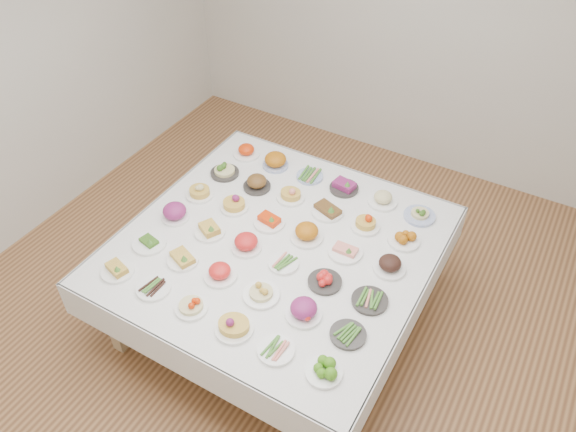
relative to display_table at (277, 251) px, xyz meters
The scene contains 38 objects.
room_envelope 1.16m from the display_table, 27.10° to the right, with size 5.02×5.02×2.81m.
display_table is the anchor object (origin of this frame).
dish_0 1.05m from the display_table, 135.05° to the right, with size 0.21×0.21×0.09m.
dish_1 0.86m from the display_table, 121.54° to the right, with size 0.21×0.21×0.05m.
dish_2 0.76m from the display_table, 101.55° to the right, with size 0.19×0.19×0.10m.
dish_3 0.76m from the display_table, 78.15° to the right, with size 0.22×0.22×0.13m.
dish_4 0.87m from the display_table, 59.39° to the right, with size 0.21×0.21×0.05m.
dish_5 1.04m from the display_table, 44.98° to the right, with size 0.20×0.20×0.09m.
dish_6 0.86m from the display_table, 148.92° to the right, with size 0.23×0.23×0.09m.
dish_7 0.64m from the display_table, 134.17° to the right, with size 0.20×0.20×0.10m.
dish_8 0.48m from the display_table, 109.02° to the right, with size 0.21×0.21×0.11m.
dish_9 0.49m from the display_table, 70.67° to the right, with size 0.22×0.22×0.12m.
dish_10 0.65m from the display_table, 44.57° to the right, with size 0.22×0.22×0.13m.
dish_11 0.87m from the display_table, 31.02° to the right, with size 0.21×0.21×0.05m.
dish_12 0.77m from the display_table, 169.09° to the right, with size 0.19×0.19×0.12m.
dish_13 0.48m from the display_table, 161.76° to the right, with size 0.21×0.21×0.10m.
dish_14 0.24m from the display_table, 136.06° to the right, with size 0.20×0.20×0.12m.
dish_15 0.22m from the display_table, 46.94° to the right, with size 0.20×0.20×0.05m.
dish_16 0.48m from the display_table, 19.42° to the right, with size 0.21×0.21×0.08m.
dish_17 0.77m from the display_table, 11.63° to the right, with size 0.22×0.22×0.05m.
dish_18 0.77m from the display_table, 169.24° to the left, with size 0.20×0.20×0.11m.
dish_19 0.49m from the display_table, 161.28° to the left, with size 0.20×0.20×0.11m.
dish_20 0.23m from the display_table, 135.93° to the left, with size 0.22×0.22×0.09m.
dish_21 0.24m from the display_table, 43.08° to the left, with size 0.22×0.22×0.13m.
dish_22 0.48m from the display_table, 18.17° to the left, with size 0.23×0.23×0.09m.
dish_23 0.77m from the display_table, 11.62° to the left, with size 0.21×0.21×0.12m.
dish_24 0.88m from the display_table, 148.61° to the left, with size 0.22×0.22×0.12m.
dish_25 0.63m from the display_table, 134.99° to the left, with size 0.20×0.20×0.12m.
dish_26 0.49m from the display_table, 108.59° to the left, with size 0.20×0.20×0.12m.
dish_27 0.49m from the display_table, 70.64° to the left, with size 0.22×0.22×0.11m.
dish_28 0.64m from the display_table, 44.33° to the left, with size 0.20×0.20×0.11m.
dish_29 0.86m from the display_table, 30.77° to the left, with size 0.21×0.21×0.09m.
dish_30 1.05m from the display_table, 134.49° to the left, with size 0.21×0.21×0.11m.
dish_31 0.87m from the display_table, 121.61° to the left, with size 0.20×0.20×0.11m.
dish_32 0.76m from the display_table, 101.47° to the left, with size 0.20×0.20×0.05m.
dish_33 0.76m from the display_table, 79.30° to the left, with size 0.21×0.21×0.10m.
dish_34 0.87m from the display_table, 58.61° to the left, with size 0.21×0.21×0.11m.
dish_35 1.04m from the display_table, 44.68° to the left, with size 0.22×0.22×0.10m.
Camera 1 is at (1.28, -2.22, 3.40)m, focal length 35.00 mm.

